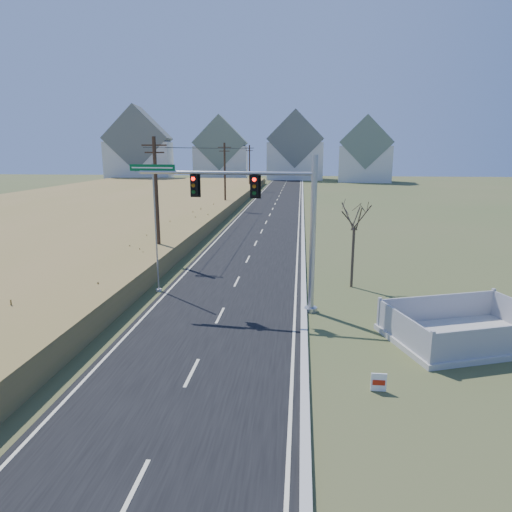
{
  "coord_description": "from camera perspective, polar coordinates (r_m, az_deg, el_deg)",
  "views": [
    {
      "loc": [
        3.88,
        -17.12,
        8.1
      ],
      "look_at": [
        1.91,
        2.88,
        3.4
      ],
      "focal_mm": 32.0,
      "sensor_mm": 36.0,
      "label": 1
    }
  ],
  "objects": [
    {
      "name": "utility_pole_far",
      "position": [
        92.77,
        -0.82,
        11.05
      ],
      "size": [
        1.8,
        0.26,
        9.0
      ],
      "color": "#422D1E",
      "rests_on": "ground"
    },
    {
      "name": "condo_ne",
      "position": [
        122.2,
        13.52,
        12.22
      ],
      "size": [
        14.12,
        10.51,
        16.52
      ],
      "rotation": [
        0.0,
        0.0,
        -0.1
      ],
      "color": "silver",
      "rests_on": "ground"
    },
    {
      "name": "fence_enclosure",
      "position": [
        21.98,
        24.61,
        -8.92
      ],
      "size": [
        7.39,
        6.14,
        1.45
      ],
      "rotation": [
        0.0,
        0.0,
        0.33
      ],
      "color": "#B7B5AD",
      "rests_on": "ground"
    },
    {
      "name": "condo_nnw",
      "position": [
        127.03,
        -4.4,
        12.6
      ],
      "size": [
        14.93,
        11.17,
        17.03
      ],
      "rotation": [
        0.0,
        0.0,
        0.07
      ],
      "color": "silver",
      "rests_on": "ground"
    },
    {
      "name": "utility_pole_near",
      "position": [
        33.93,
        -12.31,
        7.09
      ],
      "size": [
        1.8,
        0.26,
        9.0
      ],
      "color": "#422D1E",
      "rests_on": "ground"
    },
    {
      "name": "curb",
      "position": [
        67.6,
        5.85,
        6.29
      ],
      "size": [
        0.3,
        180.0,
        0.18
      ],
      "primitive_type": "cube",
      "color": "#B2AFA8",
      "rests_on": "ground"
    },
    {
      "name": "flagpole",
      "position": [
        26.67,
        -12.35,
        1.72
      ],
      "size": [
        0.33,
        0.33,
        7.39
      ],
      "color": "#B7B5AD",
      "rests_on": "ground"
    },
    {
      "name": "utility_pole_mid",
      "position": [
        63.07,
        -3.91,
        10.03
      ],
      "size": [
        1.8,
        0.26,
        9.0
      ],
      "color": "#422D1E",
      "rests_on": "ground"
    },
    {
      "name": "ground",
      "position": [
        19.33,
        -6.61,
        -11.7
      ],
      "size": [
        260.0,
        260.0,
        0.0
      ],
      "primitive_type": "plane",
      "color": "#445429",
      "rests_on": "ground"
    },
    {
      "name": "road",
      "position": [
        67.72,
        2.32,
        6.31
      ],
      "size": [
        8.0,
        180.0,
        0.06
      ],
      "primitive_type": "cube",
      "color": "black",
      "rests_on": "ground"
    },
    {
      "name": "open_sign",
      "position": [
        16.69,
        15.09,
        -15.0
      ],
      "size": [
        0.53,
        0.07,
        0.65
      ],
      "rotation": [
        0.0,
        0.0,
        -0.01
      ],
      "color": "white",
      "rests_on": "ground"
    },
    {
      "name": "bare_tree",
      "position": [
        27.31,
        12.24,
        5.11
      ],
      "size": [
        2.07,
        2.07,
        5.47
      ],
      "color": "#4C3F33",
      "rests_on": "ground"
    },
    {
      "name": "reed_marsh",
      "position": [
        64.0,
        -20.35,
        5.66
      ],
      "size": [
        38.0,
        110.0,
        1.3
      ],
      "primitive_type": "cube",
      "color": "olive",
      "rests_on": "ground"
    },
    {
      "name": "condo_nw",
      "position": [
        124.38,
        -14.4,
        12.58
      ],
      "size": [
        17.69,
        13.38,
        19.05
      ],
      "rotation": [
        0.0,
        0.0,
        0.14
      ],
      "color": "silver",
      "rests_on": "ground"
    },
    {
      "name": "traffic_signal_mast",
      "position": [
        22.78,
        2.35,
        4.74
      ],
      "size": [
        9.84,
        1.37,
        7.86
      ],
      "rotation": [
        0.0,
        0.0,
        -0.11
      ],
      "color": "#9EA0A5",
      "rests_on": "ground"
    },
    {
      "name": "condo_n",
      "position": [
        129.14,
        4.92,
        12.9
      ],
      "size": [
        15.27,
        10.2,
        18.54
      ],
      "color": "silver",
      "rests_on": "ground"
    }
  ]
}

